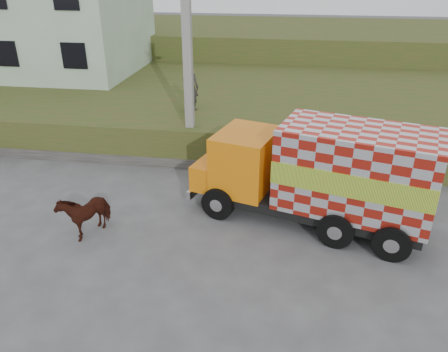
% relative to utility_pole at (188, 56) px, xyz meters
% --- Properties ---
extents(ground, '(120.00, 120.00, 0.00)m').
position_rel_utility_pole_xyz_m(ground, '(1.00, -4.60, -4.08)').
color(ground, '#474749').
rests_on(ground, ground).
extents(embankment, '(40.00, 12.00, 1.50)m').
position_rel_utility_pole_xyz_m(embankment, '(1.00, 5.40, -3.33)').
color(embankment, '#314A18').
rests_on(embankment, ground).
extents(embankment_far, '(40.00, 12.00, 3.00)m').
position_rel_utility_pole_xyz_m(embankment_far, '(1.00, 17.40, -2.58)').
color(embankment_far, '#314A18').
rests_on(embankment_far, ground).
extents(retaining_strip, '(16.00, 0.50, 0.40)m').
position_rel_utility_pole_xyz_m(retaining_strip, '(-1.00, -0.40, -3.88)').
color(retaining_strip, '#595651').
rests_on(retaining_strip, ground).
extents(building, '(10.00, 8.00, 6.00)m').
position_rel_utility_pole_xyz_m(building, '(-10.00, 8.40, 0.42)').
color(building, '#B1CCAE').
rests_on(building, embankment).
extents(utility_pole, '(1.20, 0.30, 8.00)m').
position_rel_utility_pole_xyz_m(utility_pole, '(0.00, 0.00, 0.00)').
color(utility_pole, gray).
rests_on(utility_pole, ground).
extents(cargo_truck, '(7.23, 3.97, 3.08)m').
position_rel_utility_pole_xyz_m(cargo_truck, '(4.66, -3.62, -2.49)').
color(cargo_truck, black).
rests_on(cargo_truck, ground).
extents(cow, '(1.26, 1.70, 1.31)m').
position_rel_utility_pole_xyz_m(cow, '(-1.92, -5.18, -3.42)').
color(cow, '#35110D').
rests_on(cow, ground).
extents(pedestrian, '(0.77, 0.59, 1.89)m').
position_rel_utility_pole_xyz_m(pedestrian, '(-0.42, 2.07, -1.63)').
color(pedestrian, '#2B2826').
rests_on(pedestrian, embankment).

